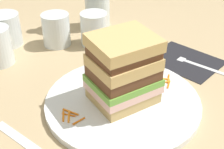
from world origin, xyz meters
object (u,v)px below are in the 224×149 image
sandwich (124,69)px  empty_tumbler_0 (5,30)px  main_plate (123,100)px  napkin_dark (185,60)px  empty_tumbler_3 (56,30)px  fork (193,62)px  juice_glass (94,30)px

sandwich → empty_tumbler_0: 0.39m
main_plate → empty_tumbler_0: (-0.03, 0.39, 0.03)m
main_plate → sandwich: sandwich is taller
sandwich → empty_tumbler_0: sandwich is taller
napkin_dark → empty_tumbler_0: bearing=123.6°
napkin_dark → empty_tumbler_3: 0.33m
napkin_dark → fork: 0.02m
sandwich → fork: bearing=-4.1°
napkin_dark → fork: (0.00, -0.02, 0.00)m
main_plate → empty_tumbler_3: size_ratio=3.59×
main_plate → empty_tumbler_0: size_ratio=3.62×
empty_tumbler_3 → napkin_dark: bearing=-60.7°
empty_tumbler_0 → main_plate: bearing=-85.6°
main_plate → empty_tumbler_3: 0.30m
napkin_dark → fork: fork is taller
sandwich → empty_tumbler_3: (0.06, 0.29, -0.04)m
main_plate → sandwich: bearing=-179.4°
empty_tumbler_0 → juice_glass: bearing=-45.1°
main_plate → fork: (0.23, -0.02, -0.00)m
fork → juice_glass: bearing=111.3°
fork → empty_tumbler_0: (-0.25, 0.40, 0.04)m
fork → juice_glass: juice_glass is taller
main_plate → juice_glass: juice_glass is taller
empty_tumbler_0 → sandwich: bearing=-85.6°
sandwich → empty_tumbler_0: bearing=94.4°
main_plate → empty_tumbler_3: empty_tumbler_3 is taller
empty_tumbler_0 → napkin_dark: bearing=-56.4°
main_plate → napkin_dark: size_ratio=1.87×
empty_tumbler_3 → fork: bearing=-62.1°
juice_glass → napkin_dark: bearing=-67.3°
main_plate → empty_tumbler_0: empty_tumbler_0 is taller
empty_tumbler_3 → main_plate: bearing=-102.0°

